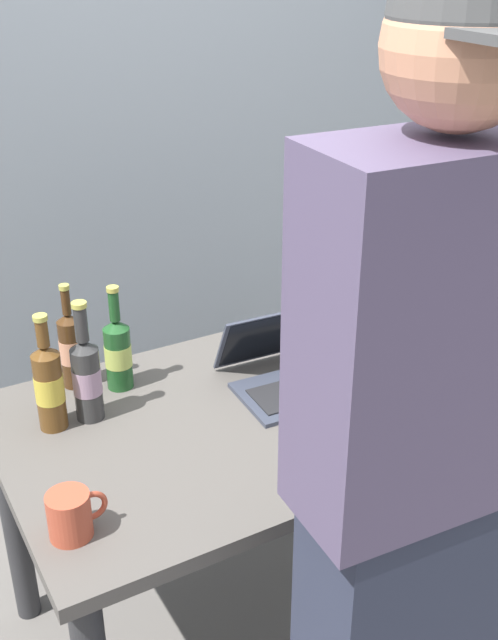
{
  "coord_description": "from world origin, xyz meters",
  "views": [
    {
      "loc": [
        -0.8,
        -1.44,
        1.81
      ],
      "look_at": [
        0.02,
        0.0,
        0.99
      ],
      "focal_mm": 43.4,
      "sensor_mm": 36.0,
      "label": 1
    }
  ],
  "objects_px": {
    "beer_bottle_dark": "(87,376)",
    "person_figure": "(410,501)",
    "beer_bottle_brown": "(49,385)",
    "laptop": "(287,370)",
    "coffee_mug": "(71,515)",
    "beer_bottle_amber": "(118,351)",
    "beer_bottle_green": "(71,348)"
  },
  "relations": [
    {
      "from": "person_figure",
      "to": "beer_bottle_amber",
      "type": "bearing_deg",
      "value": 100.51
    },
    {
      "from": "laptop",
      "to": "beer_bottle_green",
      "type": "bearing_deg",
      "value": 151.46
    },
    {
      "from": "beer_bottle_dark",
      "to": "coffee_mug",
      "type": "height_order",
      "value": "beer_bottle_dark"
    },
    {
      "from": "beer_bottle_brown",
      "to": "coffee_mug",
      "type": "distance_m",
      "value": 0.41
    },
    {
      "from": "beer_bottle_dark",
      "to": "laptop",
      "type": "bearing_deg",
      "value": -11.09
    },
    {
      "from": "beer_bottle_brown",
      "to": "coffee_mug",
      "type": "relative_size",
      "value": 2.44
    },
    {
      "from": "beer_bottle_dark",
      "to": "beer_bottle_brown",
      "type": "xyz_separation_m",
      "value": [
        -0.09,
        0.01,
        -0.0
      ]
    },
    {
      "from": "beer_bottle_amber",
      "to": "coffee_mug",
      "type": "xyz_separation_m",
      "value": [
        -0.29,
        -0.49,
        -0.06
      ]
    },
    {
      "from": "beer_bottle_amber",
      "to": "beer_bottle_green",
      "type": "relative_size",
      "value": 0.99
    },
    {
      "from": "laptop",
      "to": "beer_bottle_dark",
      "type": "xyz_separation_m",
      "value": [
        -0.51,
        0.1,
        0.08
      ]
    },
    {
      "from": "laptop",
      "to": "person_figure",
      "type": "height_order",
      "value": "person_figure"
    },
    {
      "from": "beer_bottle_amber",
      "to": "beer_bottle_green",
      "type": "xyz_separation_m",
      "value": [
        -0.1,
        0.07,
        0.01
      ]
    },
    {
      "from": "person_figure",
      "to": "coffee_mug",
      "type": "relative_size",
      "value": 14.76
    },
    {
      "from": "beer_bottle_amber",
      "to": "beer_bottle_green",
      "type": "bearing_deg",
      "value": 147.16
    },
    {
      "from": "laptop",
      "to": "beer_bottle_dark",
      "type": "relative_size",
      "value": 1.03
    },
    {
      "from": "beer_bottle_green",
      "to": "person_figure",
      "type": "xyz_separation_m",
      "value": [
        0.28,
        -1.01,
        0.11
      ]
    },
    {
      "from": "beer_bottle_dark",
      "to": "person_figure",
      "type": "xyz_separation_m",
      "value": [
        0.29,
        -0.84,
        0.1
      ]
    },
    {
      "from": "coffee_mug",
      "to": "beer_bottle_green",
      "type": "bearing_deg",
      "value": 71.57
    },
    {
      "from": "laptop",
      "to": "beer_bottle_brown",
      "type": "bearing_deg",
      "value": 170.1
    },
    {
      "from": "person_figure",
      "to": "laptop",
      "type": "bearing_deg",
      "value": 73.51
    },
    {
      "from": "beer_bottle_amber",
      "to": "person_figure",
      "type": "distance_m",
      "value": 0.96
    },
    {
      "from": "beer_bottle_dark",
      "to": "beer_bottle_brown",
      "type": "distance_m",
      "value": 0.09
    },
    {
      "from": "coffee_mug",
      "to": "person_figure",
      "type": "bearing_deg",
      "value": -44.11
    },
    {
      "from": "beer_bottle_amber",
      "to": "coffee_mug",
      "type": "height_order",
      "value": "beer_bottle_amber"
    },
    {
      "from": "laptop",
      "to": "beer_bottle_green",
      "type": "relative_size",
      "value": 1.11
    },
    {
      "from": "beer_bottle_brown",
      "to": "person_figure",
      "type": "bearing_deg",
      "value": -65.49
    },
    {
      "from": "beer_bottle_brown",
      "to": "coffee_mug",
      "type": "height_order",
      "value": "beer_bottle_brown"
    },
    {
      "from": "laptop",
      "to": "coffee_mug",
      "type": "height_order",
      "value": "laptop"
    },
    {
      "from": "beer_bottle_brown",
      "to": "person_figure",
      "type": "distance_m",
      "value": 0.93
    },
    {
      "from": "beer_bottle_green",
      "to": "person_figure",
      "type": "bearing_deg",
      "value": -74.58
    },
    {
      "from": "beer_bottle_dark",
      "to": "person_figure",
      "type": "relative_size",
      "value": 0.17
    },
    {
      "from": "beer_bottle_amber",
      "to": "beer_bottle_brown",
      "type": "xyz_separation_m",
      "value": [
        -0.21,
        -0.1,
        0.01
      ]
    }
  ]
}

